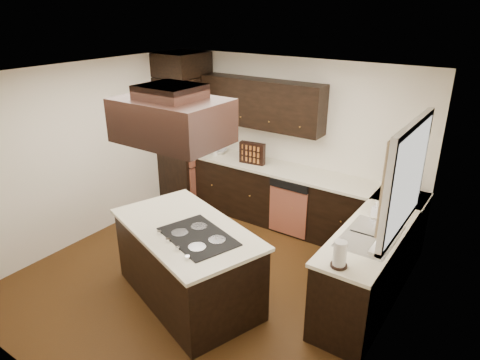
# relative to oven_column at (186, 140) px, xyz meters

# --- Properties ---
(floor) EXTENTS (4.20, 4.20, 0.02)m
(floor) POSITION_rel_oven_column_xyz_m (1.78, -1.71, -1.07)
(floor) COLOR #5A3715
(floor) RESTS_ON ground
(ceiling) EXTENTS (4.20, 4.20, 0.02)m
(ceiling) POSITION_rel_oven_column_xyz_m (1.78, -1.71, 1.45)
(ceiling) COLOR silver
(ceiling) RESTS_ON ground
(wall_back) EXTENTS (4.20, 0.02, 2.50)m
(wall_back) POSITION_rel_oven_column_xyz_m (1.78, 0.40, 0.19)
(wall_back) COLOR white
(wall_back) RESTS_ON ground
(wall_front) EXTENTS (4.20, 0.02, 2.50)m
(wall_front) POSITION_rel_oven_column_xyz_m (1.78, -3.81, 0.19)
(wall_front) COLOR white
(wall_front) RESTS_ON ground
(wall_left) EXTENTS (0.02, 4.20, 2.50)m
(wall_left) POSITION_rel_oven_column_xyz_m (-0.33, -1.71, 0.19)
(wall_left) COLOR white
(wall_left) RESTS_ON ground
(wall_right) EXTENTS (0.02, 4.20, 2.50)m
(wall_right) POSITION_rel_oven_column_xyz_m (3.88, -1.71, 0.19)
(wall_right) COLOR white
(wall_right) RESTS_ON ground
(oven_column) EXTENTS (0.65, 0.75, 2.12)m
(oven_column) POSITION_rel_oven_column_xyz_m (0.00, 0.00, 0.00)
(oven_column) COLOR black
(oven_column) RESTS_ON floor
(wall_oven_face) EXTENTS (0.05, 0.62, 0.78)m
(wall_oven_face) POSITION_rel_oven_column_xyz_m (0.35, 0.00, 0.06)
(wall_oven_face) COLOR #B35F46
(wall_oven_face) RESTS_ON oven_column
(base_cabinets_back) EXTENTS (2.93, 0.60, 0.88)m
(base_cabinets_back) POSITION_rel_oven_column_xyz_m (1.81, 0.09, -0.62)
(base_cabinets_back) COLOR black
(base_cabinets_back) RESTS_ON floor
(base_cabinets_right) EXTENTS (0.60, 2.40, 0.88)m
(base_cabinets_right) POSITION_rel_oven_column_xyz_m (3.58, -0.80, -0.62)
(base_cabinets_right) COLOR black
(base_cabinets_right) RESTS_ON floor
(countertop_back) EXTENTS (2.93, 0.63, 0.04)m
(countertop_back) POSITION_rel_oven_column_xyz_m (1.81, 0.08, -0.16)
(countertop_back) COLOR #F5EDCE
(countertop_back) RESTS_ON base_cabinets_back
(countertop_right) EXTENTS (0.63, 2.40, 0.04)m
(countertop_right) POSITION_rel_oven_column_xyz_m (3.56, -0.80, -0.16)
(countertop_right) COLOR #F5EDCE
(countertop_right) RESTS_ON base_cabinets_right
(upper_cabinets) EXTENTS (2.00, 0.34, 0.72)m
(upper_cabinets) POSITION_rel_oven_column_xyz_m (1.34, 0.23, 0.75)
(upper_cabinets) COLOR black
(upper_cabinets) RESTS_ON wall_back
(dishwasher_front) EXTENTS (0.60, 0.05, 0.72)m
(dishwasher_front) POSITION_rel_oven_column_xyz_m (2.10, -0.20, -0.66)
(dishwasher_front) COLOR #B35F46
(dishwasher_front) RESTS_ON floor
(window_frame) EXTENTS (0.06, 1.32, 1.12)m
(window_frame) POSITION_rel_oven_column_xyz_m (3.85, -1.16, 0.59)
(window_frame) COLOR silver
(window_frame) RESTS_ON wall_right
(window_pane) EXTENTS (0.00, 1.20, 1.00)m
(window_pane) POSITION_rel_oven_column_xyz_m (3.87, -1.16, 0.59)
(window_pane) COLOR white
(window_pane) RESTS_ON wall_right
(curtain_left) EXTENTS (0.02, 0.34, 0.90)m
(curtain_left) POSITION_rel_oven_column_xyz_m (3.79, -1.57, 0.64)
(curtain_left) COLOR beige
(curtain_left) RESTS_ON wall_right
(curtain_right) EXTENTS (0.02, 0.34, 0.90)m
(curtain_right) POSITION_rel_oven_column_xyz_m (3.79, -0.74, 0.64)
(curtain_right) COLOR beige
(curtain_right) RESTS_ON wall_right
(sink_rim) EXTENTS (0.52, 0.84, 0.01)m
(sink_rim) POSITION_rel_oven_column_xyz_m (3.58, -1.16, -0.14)
(sink_rim) COLOR silver
(sink_rim) RESTS_ON countertop_right
(island) EXTENTS (1.98, 1.49, 0.88)m
(island) POSITION_rel_oven_column_xyz_m (1.83, -2.10, -0.62)
(island) COLOR black
(island) RESTS_ON floor
(island_top) EXTENTS (2.07, 1.57, 0.04)m
(island_top) POSITION_rel_oven_column_xyz_m (1.83, -2.10, -0.16)
(island_top) COLOR #F5EDCE
(island_top) RESTS_ON island
(cooktop) EXTENTS (0.97, 0.80, 0.01)m
(cooktop) POSITION_rel_oven_column_xyz_m (2.09, -2.19, -0.13)
(cooktop) COLOR black
(cooktop) RESTS_ON island_top
(range_hood) EXTENTS (1.05, 0.72, 0.42)m
(range_hood) POSITION_rel_oven_column_xyz_m (1.88, -2.25, 1.10)
(range_hood) COLOR black
(range_hood) RESTS_ON ceiling
(hood_duct) EXTENTS (0.55, 0.50, 0.13)m
(hood_duct) POSITION_rel_oven_column_xyz_m (1.88, -2.25, 1.38)
(hood_duct) COLOR black
(hood_duct) RESTS_ON ceiling
(blender_base) EXTENTS (0.15, 0.15, 0.10)m
(blender_base) POSITION_rel_oven_column_xyz_m (0.60, 0.02, -0.09)
(blender_base) COLOR silver
(blender_base) RESTS_ON countertop_back
(blender_pitcher) EXTENTS (0.13, 0.13, 0.26)m
(blender_pitcher) POSITION_rel_oven_column_xyz_m (0.60, 0.02, 0.09)
(blender_pitcher) COLOR silver
(blender_pitcher) RESTS_ON blender_base
(spice_rack) EXTENTS (0.41, 0.15, 0.33)m
(spice_rack) POSITION_rel_oven_column_xyz_m (1.34, 0.01, 0.03)
(spice_rack) COLOR black
(spice_rack) RESTS_ON countertop_back
(mixing_bowl) EXTENTS (0.38, 0.38, 0.07)m
(mixing_bowl) POSITION_rel_oven_column_xyz_m (0.61, 0.10, -0.11)
(mixing_bowl) COLOR silver
(mixing_bowl) RESTS_ON countertop_back
(soap_bottle) EXTENTS (0.08, 0.09, 0.17)m
(soap_bottle) POSITION_rel_oven_column_xyz_m (3.47, -0.67, -0.05)
(soap_bottle) COLOR silver
(soap_bottle) RESTS_ON countertop_right
(paper_towel) EXTENTS (0.15, 0.15, 0.27)m
(paper_towel) POSITION_rel_oven_column_xyz_m (3.52, -1.87, -0.01)
(paper_towel) COLOR silver
(paper_towel) RESTS_ON countertop_right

